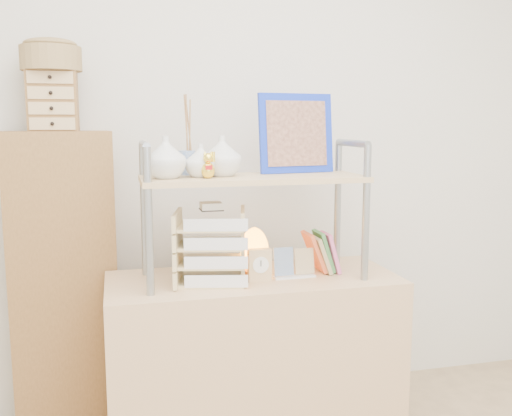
{
  "coord_description": "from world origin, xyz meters",
  "views": [
    {
      "loc": [
        -0.55,
        -1.03,
        1.39
      ],
      "look_at": [
        0.01,
        1.2,
        1.04
      ],
      "focal_mm": 40.0,
      "sensor_mm": 36.0,
      "label": 1
    }
  ],
  "objects_px": {
    "cabinet": "(63,283)",
    "salt_lamp": "(254,251)",
    "letter_tray": "(211,250)",
    "desk": "(253,363)"
  },
  "relations": [
    {
      "from": "cabinet",
      "to": "salt_lamp",
      "type": "xyz_separation_m",
      "value": [
        0.8,
        -0.33,
        0.18
      ]
    },
    {
      "from": "cabinet",
      "to": "letter_tray",
      "type": "bearing_deg",
      "value": -40.42
    },
    {
      "from": "cabinet",
      "to": "letter_tray",
      "type": "distance_m",
      "value": 0.75
    },
    {
      "from": "cabinet",
      "to": "salt_lamp",
      "type": "height_order",
      "value": "cabinet"
    },
    {
      "from": "letter_tray",
      "to": "salt_lamp",
      "type": "height_order",
      "value": "letter_tray"
    },
    {
      "from": "letter_tray",
      "to": "cabinet",
      "type": "bearing_deg",
      "value": 146.74
    },
    {
      "from": "desk",
      "to": "cabinet",
      "type": "distance_m",
      "value": 0.92
    },
    {
      "from": "desk",
      "to": "salt_lamp",
      "type": "distance_m",
      "value": 0.48
    },
    {
      "from": "desk",
      "to": "letter_tray",
      "type": "distance_m",
      "value": 0.54
    },
    {
      "from": "cabinet",
      "to": "salt_lamp",
      "type": "distance_m",
      "value": 0.88
    }
  ]
}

